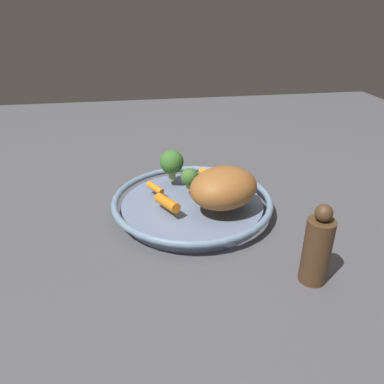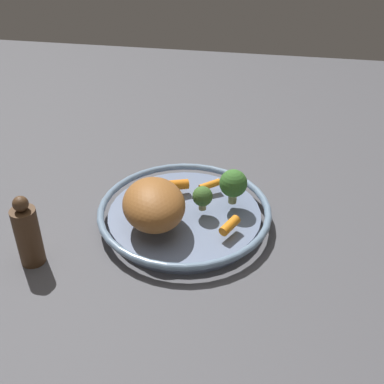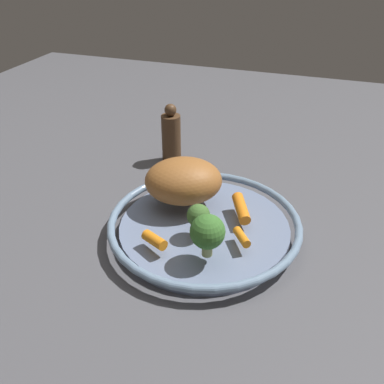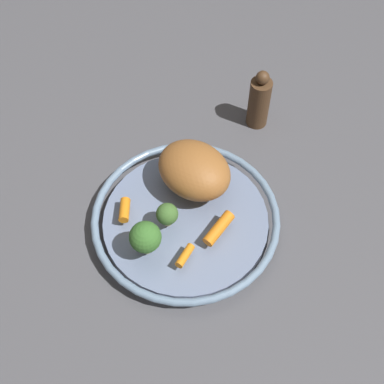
{
  "view_description": "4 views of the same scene",
  "coord_description": "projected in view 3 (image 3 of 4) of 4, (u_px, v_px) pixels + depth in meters",
  "views": [
    {
      "loc": [
        -0.11,
        -0.7,
        0.42
      ],
      "look_at": [
        -0.0,
        -0.0,
        0.05
      ],
      "focal_mm": 34.79,
      "sensor_mm": 36.0,
      "label": 1
    },
    {
      "loc": [
        0.78,
        0.15,
        0.62
      ],
      "look_at": [
        -0.0,
        0.01,
        0.07
      ],
      "focal_mm": 46.59,
      "sensor_mm": 36.0,
      "label": 2
    },
    {
      "loc": [
        -0.17,
        0.58,
        0.48
      ],
      "look_at": [
        0.03,
        -0.02,
        0.08
      ],
      "focal_mm": 39.3,
      "sensor_mm": 36.0,
      "label": 3
    },
    {
      "loc": [
        -0.46,
        0.22,
        0.87
      ],
      "look_at": [
        0.03,
        -0.03,
        0.05
      ],
      "focal_mm": 50.05,
      "sensor_mm": 36.0,
      "label": 4
    }
  ],
  "objects": [
    {
      "name": "broccoli_floret_edge",
      "position": [
        208.0,
        232.0,
        0.64
      ],
      "size": [
        0.06,
        0.06,
        0.07
      ],
      "color": "#9CA466",
      "rests_on": "serving_bowl"
    },
    {
      "name": "ground_plane",
      "position": [
        204.0,
        235.0,
        0.77
      ],
      "size": [
        2.09,
        2.09,
        0.0
      ],
      "primitive_type": "plane",
      "color": "#4C4C51"
    },
    {
      "name": "baby_carrot_back",
      "position": [
        241.0,
        208.0,
        0.76
      ],
      "size": [
        0.05,
        0.07,
        0.03
      ],
      "primitive_type": "cylinder",
      "rotation": [
        1.48,
        0.0,
        0.44
      ],
      "color": "orange",
      "rests_on": "serving_bowl"
    },
    {
      "name": "roast_chicken_piece",
      "position": [
        183.0,
        181.0,
        0.78
      ],
      "size": [
        0.18,
        0.16,
        0.08
      ],
      "primitive_type": "ellipsoid",
      "rotation": [
        0.0,
        0.0,
        0.37
      ],
      "color": "#9A5E2C",
      "rests_on": "serving_bowl"
    },
    {
      "name": "baby_carrot_center",
      "position": [
        242.0,
        237.0,
        0.69
      ],
      "size": [
        0.04,
        0.05,
        0.02
      ],
      "primitive_type": "cylinder",
      "rotation": [
        1.49,
        0.0,
        3.74
      ],
      "color": "orange",
      "rests_on": "serving_bowl"
    },
    {
      "name": "broccoli_floret_large",
      "position": [
        201.0,
        217.0,
        0.7
      ],
      "size": [
        0.04,
        0.04,
        0.05
      ],
      "color": "tan",
      "rests_on": "serving_bowl"
    },
    {
      "name": "pepper_mill",
      "position": [
        171.0,
        136.0,
        0.98
      ],
      "size": [
        0.04,
        0.04,
        0.14
      ],
      "color": "#4C331E",
      "rests_on": "ground_plane"
    },
    {
      "name": "serving_bowl",
      "position": [
        204.0,
        226.0,
        0.76
      ],
      "size": [
        0.35,
        0.35,
        0.04
      ],
      "color": "slate",
      "rests_on": "ground_plane"
    },
    {
      "name": "baby_carrot_near_rim",
      "position": [
        154.0,
        240.0,
        0.68
      ],
      "size": [
        0.05,
        0.04,
        0.02
      ],
      "primitive_type": "cylinder",
      "rotation": [
        1.51,
        0.0,
        4.23
      ],
      "color": "orange",
      "rests_on": "serving_bowl"
    }
  ]
}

